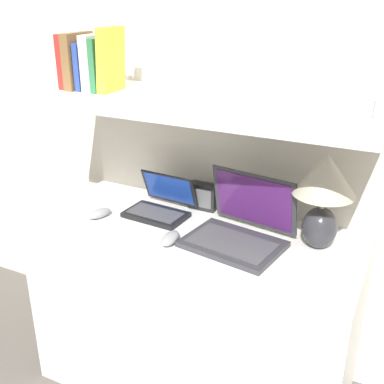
# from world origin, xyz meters

# --- Properties ---
(wall_back) EXTENTS (6.00, 0.05, 2.40)m
(wall_back) POSITION_xyz_m (0.00, 0.64, 1.20)
(wall_back) COLOR silver
(wall_back) RESTS_ON ground_plane
(desk) EXTENTS (1.31, 0.58, 0.78)m
(desk) POSITION_xyz_m (0.00, 0.29, 0.39)
(desk) COLOR white
(desk) RESTS_ON ground_plane
(back_riser) EXTENTS (1.31, 0.04, 1.26)m
(back_riser) POSITION_xyz_m (0.00, 0.60, 0.63)
(back_riser) COLOR silver
(back_riser) RESTS_ON ground_plane
(shelf) EXTENTS (1.31, 0.52, 0.03)m
(shelf) POSITION_xyz_m (0.00, 0.36, 1.27)
(shelf) COLOR white
(shelf) RESTS_ON back_riser
(table_lamp) EXTENTS (0.22, 0.22, 0.37)m
(table_lamp) POSITION_xyz_m (0.47, 0.38, 1.02)
(table_lamp) COLOR #2D2D33
(table_lamp) RESTS_ON desk
(laptop_large) EXTENTS (0.40, 0.36, 0.25)m
(laptop_large) POSITION_xyz_m (0.19, 0.29, 0.83)
(laptop_large) COLOR #333338
(laptop_large) RESTS_ON desk
(laptop_small) EXTENTS (0.27, 0.23, 0.16)m
(laptop_small) POSITION_xyz_m (-0.20, 0.37, 0.82)
(laptop_small) COLOR black
(laptop_small) RESTS_ON desk
(computer_mouse) EXTENTS (0.07, 0.12, 0.04)m
(computer_mouse) POSITION_xyz_m (-0.04, 0.16, 0.80)
(computer_mouse) COLOR #99999E
(computer_mouse) RESTS_ON desk
(second_mouse) EXTENTS (0.09, 0.12, 0.04)m
(second_mouse) POSITION_xyz_m (-0.42, 0.22, 0.80)
(second_mouse) COLOR #99999E
(second_mouse) RESTS_ON desk
(router_box) EXTENTS (0.12, 0.05, 0.12)m
(router_box) POSITION_xyz_m (-0.06, 0.50, 0.84)
(router_box) COLOR black
(router_box) RESTS_ON desk
(book_red) EXTENTS (0.04, 0.14, 0.22)m
(book_red) POSITION_xyz_m (-0.61, 0.36, 1.40)
(book_red) COLOR #A82823
(book_red) RESTS_ON shelf
(book_brown) EXTENTS (0.04, 0.17, 0.22)m
(book_brown) POSITION_xyz_m (-0.57, 0.36, 1.40)
(book_brown) COLOR brown
(book_brown) RESTS_ON shelf
(book_blue) EXTENTS (0.03, 0.14, 0.19)m
(book_blue) POSITION_xyz_m (-0.53, 0.36, 1.38)
(book_blue) COLOR #284293
(book_blue) RESTS_ON shelf
(book_white) EXTENTS (0.04, 0.14, 0.22)m
(book_white) POSITION_xyz_m (-0.49, 0.36, 1.40)
(book_white) COLOR silver
(book_white) RESTS_ON shelf
(book_green) EXTENTS (0.03, 0.15, 0.21)m
(book_green) POSITION_xyz_m (-0.45, 0.36, 1.39)
(book_green) COLOR #2D7042
(book_green) RESTS_ON shelf
(book_yellow) EXTENTS (0.05, 0.14, 0.25)m
(book_yellow) POSITION_xyz_m (-0.41, 0.36, 1.41)
(book_yellow) COLOR gold
(book_yellow) RESTS_ON shelf
(shelf_gadget) EXTENTS (0.08, 0.06, 0.06)m
(shelf_gadget) POSITION_xyz_m (0.56, 0.36, 1.32)
(shelf_gadget) COLOR #99999E
(shelf_gadget) RESTS_ON shelf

